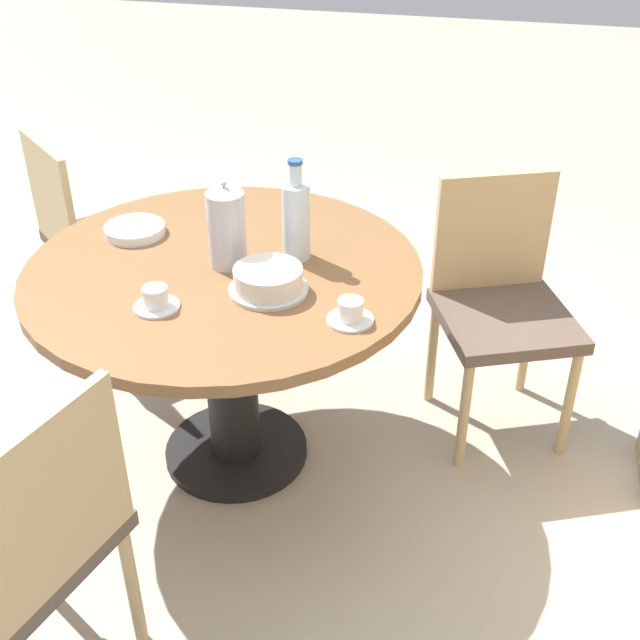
# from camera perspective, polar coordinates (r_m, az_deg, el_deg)

# --- Properties ---
(ground_plane) EXTENTS (14.00, 14.00, 0.00)m
(ground_plane) POSITION_cam_1_polar(r_m,az_deg,el_deg) (2.80, -5.93, -9.38)
(ground_plane) COLOR #B2A893
(dining_table) EXTENTS (1.17, 1.17, 0.73)m
(dining_table) POSITION_cam_1_polar(r_m,az_deg,el_deg) (2.46, -6.65, 0.41)
(dining_table) COLOR black
(dining_table) RESTS_ON ground_plane
(chair_a) EXTENTS (0.51, 0.51, 0.88)m
(chair_a) POSITION_cam_1_polar(r_m,az_deg,el_deg) (1.97, -20.37, -14.64)
(chair_a) COLOR tan
(chair_a) RESTS_ON ground_plane
(chair_b) EXTENTS (0.55, 0.55, 0.88)m
(chair_b) POSITION_cam_1_polar(r_m,az_deg,el_deg) (2.74, 12.72, 1.33)
(chair_b) COLOR tan
(chair_b) RESTS_ON ground_plane
(chair_c) EXTENTS (0.59, 0.59, 0.88)m
(chair_c) POSITION_cam_1_polar(r_m,az_deg,el_deg) (3.22, -15.72, 5.84)
(chair_c) COLOR tan
(chair_c) RESTS_ON ground_plane
(coffee_pot) EXTENTS (0.11, 0.11, 0.26)m
(coffee_pot) POSITION_cam_1_polar(r_m,az_deg,el_deg) (2.33, -6.66, 6.59)
(coffee_pot) COLOR silver
(coffee_pot) RESTS_ON dining_table
(water_bottle) EXTENTS (0.08, 0.08, 0.31)m
(water_bottle) POSITION_cam_1_polar(r_m,az_deg,el_deg) (2.36, -1.71, 7.21)
(water_bottle) COLOR silver
(water_bottle) RESTS_ON dining_table
(cake_main) EXTENTS (0.22, 0.22, 0.07)m
(cake_main) POSITION_cam_1_polar(r_m,az_deg,el_deg) (2.22, -3.70, 2.82)
(cake_main) COLOR silver
(cake_main) RESTS_ON dining_table
(cup_a) EXTENTS (0.12, 0.12, 0.06)m
(cup_a) POSITION_cam_1_polar(r_m,az_deg,el_deg) (2.19, -11.60, 1.42)
(cup_a) COLOR silver
(cup_a) RESTS_ON dining_table
(cup_b) EXTENTS (0.12, 0.12, 0.06)m
(cup_b) POSITION_cam_1_polar(r_m,az_deg,el_deg) (2.09, 2.18, 0.52)
(cup_b) COLOR silver
(cup_b) RESTS_ON dining_table
(plate_stack) EXTENTS (0.19, 0.19, 0.03)m
(plate_stack) POSITION_cam_1_polar(r_m,az_deg,el_deg) (2.61, -13.04, 6.27)
(plate_stack) COLOR white
(plate_stack) RESTS_ON dining_table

